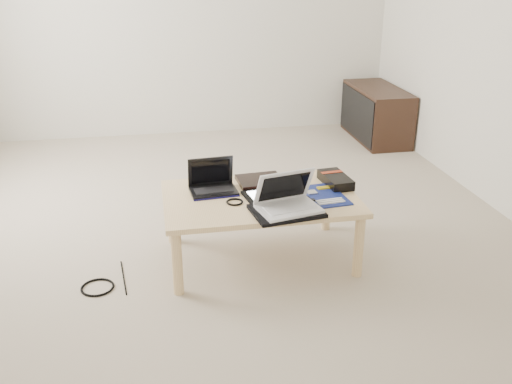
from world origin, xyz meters
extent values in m
plane|color=#AEA18D|center=(0.00, 0.00, 0.00)|extent=(4.00, 4.00, 0.00)
cube|color=beige|center=(0.00, -2.05, 1.30)|extent=(4.00, 0.10, 2.60)
cube|color=beige|center=(2.05, 0.00, 1.30)|extent=(0.10, 4.00, 2.60)
cube|color=#E2C288|center=(0.22, -0.68, 0.39)|extent=(1.10, 0.70, 0.03)
cylinder|color=#E2C288|center=(-0.28, -0.98, 0.18)|extent=(0.06, 0.06, 0.37)
cylinder|color=#E2C288|center=(0.72, -0.98, 0.18)|extent=(0.06, 0.06, 0.37)
cylinder|color=#E2C288|center=(-0.28, -0.38, 0.18)|extent=(0.06, 0.06, 0.37)
cylinder|color=#E2C288|center=(0.72, -0.38, 0.18)|extent=(0.06, 0.06, 0.37)
cube|color=#351E15|center=(1.78, 1.45, 0.25)|extent=(0.40, 0.90, 0.50)
cube|color=black|center=(1.58, 1.45, 0.25)|extent=(0.02, 0.86, 0.44)
cube|color=black|center=(0.26, -0.47, 0.41)|extent=(0.28, 0.24, 0.03)
cube|color=black|center=(-0.04, -0.57, 0.41)|extent=(0.28, 0.21, 0.02)
cube|color=black|center=(-0.04, -0.58, 0.42)|extent=(0.23, 0.12, 0.00)
cube|color=black|center=(-0.03, -0.64, 0.42)|extent=(0.06, 0.03, 0.00)
cube|color=black|center=(-0.04, -0.50, 0.51)|extent=(0.27, 0.06, 0.18)
cube|color=black|center=(-0.04, -0.50, 0.50)|extent=(0.23, 0.05, 0.14)
cube|color=#0D0C45|center=(-0.03, -0.66, 0.40)|extent=(0.27, 0.03, 0.01)
cube|color=black|center=(0.27, -0.70, 0.41)|extent=(0.31, 0.25, 0.01)
cube|color=silver|center=(0.27, -0.70, 0.41)|extent=(0.25, 0.20, 0.00)
cube|color=silver|center=(0.33, -0.60, 0.41)|extent=(0.10, 0.24, 0.02)
cube|color=#939398|center=(0.33, -0.60, 0.42)|extent=(0.08, 0.20, 0.00)
cube|color=black|center=(0.31, -0.92, 0.41)|extent=(0.40, 0.32, 0.02)
cube|color=silver|center=(0.33, -0.93, 0.43)|extent=(0.36, 0.29, 0.02)
cube|color=white|center=(0.33, -0.94, 0.44)|extent=(0.28, 0.18, 0.00)
cube|color=silver|center=(0.34, -1.02, 0.44)|extent=(0.08, 0.05, 0.00)
cube|color=silver|center=(0.31, -0.87, 0.53)|extent=(0.33, 0.17, 0.20)
cube|color=black|center=(0.31, -0.88, 0.53)|extent=(0.28, 0.13, 0.16)
cube|color=#0C1E4F|center=(0.55, -0.74, 0.40)|extent=(0.30, 0.36, 0.01)
cube|color=silver|center=(0.52, -0.70, 0.41)|extent=(0.06, 0.06, 0.01)
cube|color=yellow|center=(0.62, -0.63, 0.41)|extent=(0.11, 0.02, 0.01)
cube|color=yellow|center=(0.62, -0.65, 0.41)|extent=(0.11, 0.02, 0.01)
cube|color=silver|center=(0.58, -0.82, 0.41)|extent=(0.16, 0.03, 0.01)
cube|color=silver|center=(0.59, -0.84, 0.41)|extent=(0.16, 0.03, 0.01)
cube|color=silver|center=(0.59, -0.86, 0.41)|extent=(0.16, 0.03, 0.01)
cube|color=black|center=(0.49, -0.80, 0.41)|extent=(0.03, 0.03, 0.01)
cube|color=black|center=(0.70, -0.58, 0.43)|extent=(0.16, 0.28, 0.06)
cube|color=#9B270E|center=(0.69, -0.52, 0.46)|extent=(0.14, 0.05, 0.00)
torus|color=black|center=(0.06, -0.74, 0.41)|extent=(0.11, 0.11, 0.01)
torus|color=black|center=(-0.71, -0.85, 0.01)|extent=(0.23, 0.23, 0.01)
cylinder|color=black|center=(-0.58, -0.76, 0.00)|extent=(0.05, 0.37, 0.01)
camera|label=1|loc=(-0.35, -3.61, 1.69)|focal=40.00mm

